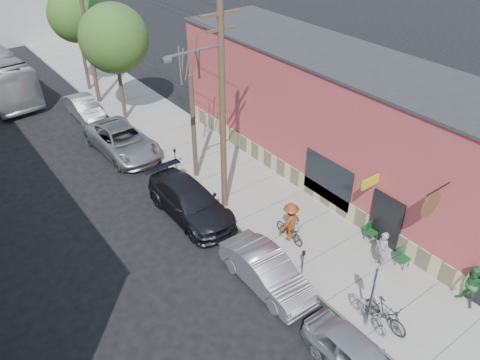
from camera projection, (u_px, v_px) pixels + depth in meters
ground at (253, 296)px, 18.39m from camera, size 120.00×120.00×0.00m
sidewalk at (195, 150)px, 27.81m from camera, size 4.50×58.00×0.15m
cafe_building at (330, 116)px, 24.39m from camera, size 6.60×20.20×6.61m
sign_post at (373, 292)px, 16.12m from camera, size 0.07×0.45×2.80m
parking_meter_near at (303, 259)px, 18.73m from camera, size 0.14×0.14×1.24m
parking_meter_far at (175, 156)px, 25.52m from camera, size 0.14×0.14×1.24m
utility_pole_near at (221, 108)px, 20.21m from camera, size 3.57×0.28×10.00m
utility_pole_far at (86, 28)px, 30.68m from camera, size 1.80×0.28×10.00m
tree_bare at (194, 128)px, 23.86m from camera, size 0.24×0.24×5.68m
tree_leafy_mid at (114, 39)px, 28.41m from camera, size 4.23×4.23×7.43m
tree_leafy_far at (76, 15)px, 32.51m from camera, size 3.86×3.86×7.40m
patio_chair_a at (371, 232)px, 20.71m from camera, size 0.53×0.53×0.88m
patio_chair_b at (403, 258)px, 19.34m from camera, size 0.52×0.52×0.88m
patron_grey at (382, 250)px, 19.13m from camera, size 0.52×0.70×1.73m
patron_green at (472, 287)px, 17.35m from camera, size 0.82×0.99×1.86m
cyclist at (290, 222)px, 20.53m from camera, size 1.28×0.81×1.90m
cyclist_bike at (290, 230)px, 20.80m from camera, size 0.67×1.77×0.92m
parked_bike_a at (386, 314)px, 16.75m from camera, size 0.60×1.90×1.13m
parked_bike_b at (369, 311)px, 16.92m from camera, size 1.02×2.09×1.06m
car_0 at (356, 356)px, 15.32m from camera, size 1.61×3.99×1.36m
car_1 at (266, 271)px, 18.51m from camera, size 1.60×4.52×1.49m
car_2 at (190, 201)px, 22.30m from camera, size 2.27×5.55×1.61m
car_3 at (122, 141)px, 27.31m from camera, size 2.88×5.90×1.61m
car_4 at (85, 108)px, 31.33m from camera, size 1.48×4.20×1.38m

